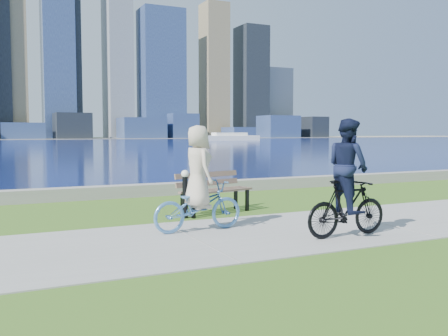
% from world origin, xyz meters
% --- Properties ---
extents(ground, '(320.00, 320.00, 0.00)m').
position_xyz_m(ground, '(0.00, 0.00, 0.00)').
color(ground, '#335917').
rests_on(ground, ground).
extents(concrete_path, '(80.00, 3.50, 0.02)m').
position_xyz_m(concrete_path, '(0.00, 0.00, 0.01)').
color(concrete_path, gray).
rests_on(concrete_path, ground).
extents(seawall, '(90.00, 0.50, 0.35)m').
position_xyz_m(seawall, '(0.00, 6.20, 0.17)').
color(seawall, gray).
rests_on(seawall, ground).
extents(bay_water, '(320.00, 131.00, 0.01)m').
position_xyz_m(bay_water, '(0.00, 72.00, 0.00)').
color(bay_water, '#0C1952').
rests_on(bay_water, ground).
extents(far_shore, '(320.00, 30.00, 0.12)m').
position_xyz_m(far_shore, '(0.00, 130.00, 0.06)').
color(far_shore, gray).
rests_on(far_shore, ground).
extents(city_skyline, '(174.08, 22.99, 76.00)m').
position_xyz_m(city_skyline, '(2.29, 129.89, 22.31)').
color(city_skyline, slate).
rests_on(city_skyline, ground).
extents(ferry_far, '(12.39, 3.54, 1.68)m').
position_xyz_m(ferry_far, '(37.90, 84.85, 0.70)').
color(ferry_far, white).
rests_on(ferry_far, ground).
extents(park_bench, '(1.93, 1.08, 0.95)m').
position_xyz_m(park_bench, '(-2.52, 2.58, 0.58)').
color(park_bench, black).
rests_on(park_bench, ground).
extents(bollard_lamp, '(0.17, 0.17, 1.06)m').
position_xyz_m(bollard_lamp, '(-3.37, 2.19, 0.61)').
color(bollard_lamp, black).
rests_on(bollard_lamp, ground).
extents(cyclist_woman, '(0.73, 1.83, 2.00)m').
position_xyz_m(cyclist_woman, '(-3.68, 0.68, 0.76)').
color(cyclist_woman, '#5189C5').
rests_on(cyclist_woman, ground).
extents(cyclist_man, '(0.64, 1.71, 2.11)m').
position_xyz_m(cyclist_man, '(-1.47, -0.94, 0.91)').
color(cyclist_man, black).
rests_on(cyclist_man, ground).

